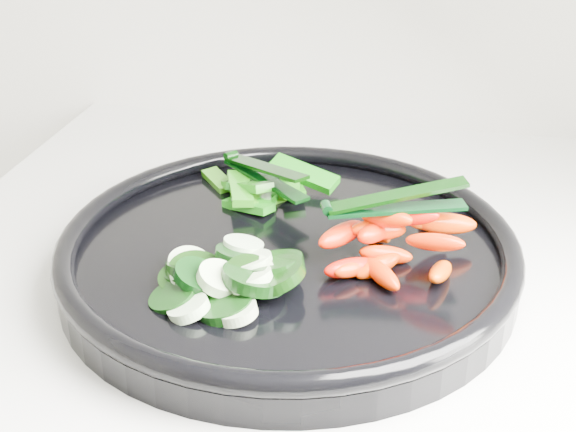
# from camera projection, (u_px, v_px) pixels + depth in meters

# --- Properties ---
(veggie_tray) EXTENTS (0.38, 0.38, 0.04)m
(veggie_tray) POSITION_uv_depth(u_px,v_px,m) (288.00, 253.00, 0.65)
(veggie_tray) COLOR black
(veggie_tray) RESTS_ON counter
(cucumber_pile) EXTENTS (0.12, 0.12, 0.04)m
(cucumber_pile) POSITION_uv_depth(u_px,v_px,m) (224.00, 277.00, 0.60)
(cucumber_pile) COLOR black
(cucumber_pile) RESTS_ON veggie_tray
(carrot_pile) EXTENTS (0.13, 0.14, 0.05)m
(carrot_pile) POSITION_uv_depth(u_px,v_px,m) (392.00, 238.00, 0.63)
(carrot_pile) COLOR #E84E00
(carrot_pile) RESTS_ON veggie_tray
(pepper_pile) EXTENTS (0.14, 0.10, 0.04)m
(pepper_pile) POSITION_uv_depth(u_px,v_px,m) (264.00, 188.00, 0.73)
(pepper_pile) COLOR #11740B
(pepper_pile) RESTS_ON veggie_tray
(tong_carrot) EXTENTS (0.11, 0.05, 0.02)m
(tong_carrot) POSITION_uv_depth(u_px,v_px,m) (392.00, 202.00, 0.62)
(tong_carrot) COLOR black
(tong_carrot) RESTS_ON carrot_pile
(tong_pepper) EXTENTS (0.10, 0.08, 0.02)m
(tong_pepper) POSITION_uv_depth(u_px,v_px,m) (263.00, 172.00, 0.72)
(tong_pepper) COLOR black
(tong_pepper) RESTS_ON pepper_pile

